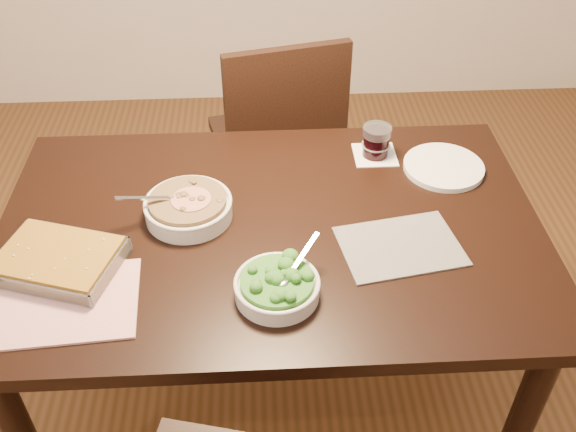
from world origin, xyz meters
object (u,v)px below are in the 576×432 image
object	(u,v)px
table	(271,252)
stew_bowl	(188,207)
wine_tumbler	(376,141)
chair_far	(279,137)
dinner_plate	(444,167)
baking_dish	(58,261)
broccoli_bowl	(277,286)

from	to	relation	value
table	stew_bowl	xyz separation A→B (m)	(-0.21, 0.05, 0.13)
wine_tumbler	chair_far	world-z (taller)	chair_far
dinner_plate	chair_far	bearing A→B (deg)	128.93
wine_tumbler	chair_far	bearing A→B (deg)	119.07
baking_dish	dinner_plate	world-z (taller)	baking_dish
broccoli_bowl	baking_dish	distance (m)	0.52
chair_far	stew_bowl	bearing A→B (deg)	56.97
chair_far	baking_dish	bearing A→B (deg)	45.26
broccoli_bowl	dinner_plate	world-z (taller)	broccoli_bowl
broccoli_bowl	baking_dish	size ratio (longest dim) A/B	0.62
baking_dish	dinner_plate	xyz separation A→B (m)	(1.01, 0.35, -0.02)
broccoli_bowl	wine_tumbler	bearing A→B (deg)	60.25
baking_dish	chair_far	size ratio (longest dim) A/B	0.35
table	broccoli_bowl	world-z (taller)	broccoli_bowl
table	baking_dish	distance (m)	0.53
wine_tumbler	stew_bowl	bearing A→B (deg)	-154.49
dinner_plate	stew_bowl	bearing A→B (deg)	-166.48
stew_bowl	dinner_plate	world-z (taller)	stew_bowl
stew_bowl	chair_far	world-z (taller)	chair_far
table	broccoli_bowl	size ratio (longest dim) A/B	6.91
dinner_plate	chair_far	size ratio (longest dim) A/B	0.25
table	dinner_plate	world-z (taller)	dinner_plate
table	chair_far	world-z (taller)	chair_far
broccoli_bowl	dinner_plate	xyz separation A→B (m)	(0.49, 0.46, -0.02)
stew_bowl	dinner_plate	distance (m)	0.73
table	chair_far	size ratio (longest dim) A/B	1.51
stew_bowl	chair_far	distance (m)	0.82
chair_far	broccoli_bowl	bearing A→B (deg)	74.31
stew_bowl	dinner_plate	size ratio (longest dim) A/B	1.09
dinner_plate	baking_dish	bearing A→B (deg)	-160.85
baking_dish	stew_bowl	bearing A→B (deg)	48.91
baking_dish	chair_far	xyz separation A→B (m)	(0.56, 0.90, -0.26)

